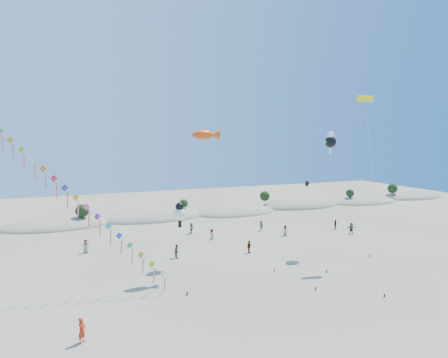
% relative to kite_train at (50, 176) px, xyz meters
% --- Properties ---
extents(ground, '(160.00, 160.00, 0.00)m').
position_rel_kite_train_xyz_m(ground, '(15.01, -15.76, -10.98)').
color(ground, '#83785B').
rests_on(ground, ground).
extents(dune_ridge, '(145.30, 11.49, 5.57)m').
position_rel_kite_train_xyz_m(dune_ridge, '(16.07, 29.38, -10.87)').
color(dune_ridge, gray).
rests_on(dune_ridge, ground).
extents(kite_train, '(21.57, 11.10, 21.05)m').
position_rel_kite_train_xyz_m(kite_train, '(0.00, 0.00, 0.00)').
color(kite_train, '#3F2D1E').
rests_on(kite_train, ground).
extents(fish_kite, '(9.11, 10.71, 15.33)m').
position_rel_kite_train_xyz_m(fish_kite, '(15.60, 0.84, 3.77)').
color(fish_kite, '#3F2D1E').
rests_on(fish_kite, ground).
extents(cartoon_kite_low, '(9.76, 6.48, 7.28)m').
position_rel_kite_train_xyz_m(cartoon_kite_low, '(12.96, 2.38, -4.88)').
color(cartoon_kite_low, '#3F2D1E').
rests_on(cartoon_kite_low, ground).
extents(cartoon_kite_high, '(6.86, 8.32, 15.31)m').
position_rel_kite_train_xyz_m(cartoon_kite_high, '(32.81, 1.77, 3.13)').
color(cartoon_kite_high, '#3F2D1E').
rests_on(cartoon_kite_high, ground).
extents(parafoil_kite, '(8.16, 11.71, 19.53)m').
position_rel_kite_train_xyz_m(parafoil_kite, '(34.83, -1.98, 7.69)').
color(parafoil_kite, '#3F2D1E').
rests_on(parafoil_kite, ground).
extents(dark_kite, '(5.67, 6.24, 9.05)m').
position_rel_kite_train_xyz_m(dark_kite, '(31.51, 0.94, -4.85)').
color(dark_kite, '#3F2D1E').
rests_on(dark_kite, ground).
extents(flyer_foreground, '(0.74, 0.81, 1.85)m').
position_rel_kite_train_xyz_m(flyer_foreground, '(2.20, -10.90, -10.06)').
color(flyer_foreground, red).
rests_on(flyer_foreground, ground).
extents(beachgoers, '(39.05, 13.47, 1.72)m').
position_rel_kite_train_xyz_m(beachgoers, '(24.70, 9.69, -10.18)').
color(beachgoers, slate).
rests_on(beachgoers, ground).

